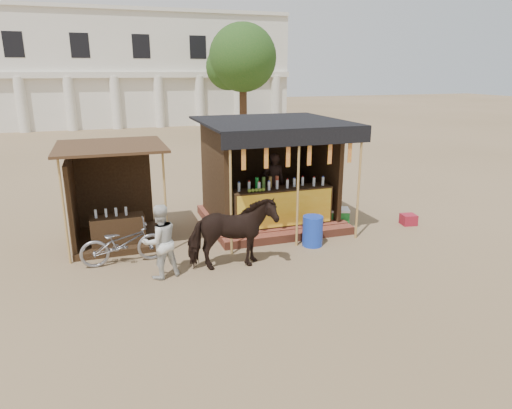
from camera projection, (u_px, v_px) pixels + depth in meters
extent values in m
plane|color=#846B4C|center=(282.00, 278.00, 9.14)|extent=(120.00, 120.00, 0.00)
cube|color=brown|center=(268.00, 217.00, 12.60)|extent=(3.40, 2.80, 0.22)
cube|color=brown|center=(290.00, 236.00, 11.19)|extent=(3.40, 0.35, 0.20)
cube|color=#362413|center=(281.00, 206.00, 11.57)|extent=(2.60, 0.55, 0.95)
cube|color=gold|center=(286.00, 209.00, 11.31)|extent=(2.50, 0.02, 0.88)
cube|color=#362413|center=(254.00, 161.00, 13.35)|extent=(3.00, 0.12, 2.50)
cube|color=#362413|center=(214.00, 173.00, 11.75)|extent=(0.12, 2.50, 2.50)
cube|color=#362413|center=(319.00, 165.00, 12.68)|extent=(0.12, 2.50, 2.50)
cube|color=black|center=(272.00, 121.00, 11.67)|extent=(3.60, 3.60, 0.06)
cube|color=black|center=(300.00, 138.00, 10.10)|extent=(3.60, 0.06, 0.36)
cylinder|color=tan|center=(231.00, 196.00, 9.98)|extent=(0.06, 0.06, 2.75)
cylinder|color=tan|center=(298.00, 190.00, 10.47)|extent=(0.06, 0.06, 2.75)
cylinder|color=tan|center=(359.00, 184.00, 10.96)|extent=(0.06, 0.06, 2.75)
cube|color=red|center=(244.00, 158.00, 9.84)|extent=(0.10, 0.02, 0.55)
cube|color=red|center=(266.00, 156.00, 10.00)|extent=(0.10, 0.02, 0.55)
cube|color=red|center=(288.00, 155.00, 10.16)|extent=(0.10, 0.02, 0.55)
cube|color=red|center=(309.00, 154.00, 10.32)|extent=(0.10, 0.02, 0.55)
cube|color=red|center=(330.00, 152.00, 10.48)|extent=(0.10, 0.02, 0.55)
cube|color=red|center=(350.00, 151.00, 10.64)|extent=(0.10, 0.02, 0.55)
imported|color=black|center=(274.00, 183.00, 12.48)|extent=(0.69, 0.56, 1.65)
cube|color=#362413|center=(119.00, 238.00, 11.11)|extent=(2.00, 2.00, 0.15)
cube|color=#362413|center=(114.00, 190.00, 11.69)|extent=(1.90, 0.10, 2.10)
cube|color=#362413|center=(72.00, 204.00, 10.54)|extent=(0.10, 1.90, 2.10)
cube|color=#472D19|center=(110.00, 146.00, 10.37)|extent=(2.40, 2.40, 0.06)
cylinder|color=tan|center=(64.00, 212.00, 9.52)|extent=(0.05, 0.05, 2.35)
cylinder|color=tan|center=(165.00, 203.00, 10.16)|extent=(0.05, 0.05, 2.35)
cube|color=#362413|center=(118.00, 232.00, 10.56)|extent=(1.20, 0.50, 0.80)
imported|color=black|center=(232.00, 234.00, 9.41)|extent=(1.83, 0.87, 1.52)
imported|color=gray|center=(123.00, 243.00, 9.74)|extent=(1.81, 0.70, 0.93)
imported|color=silver|center=(160.00, 241.00, 9.01)|extent=(0.86, 0.74, 1.52)
cylinder|color=#183BB7|center=(313.00, 231.00, 10.77)|extent=(0.54, 0.54, 0.72)
cube|color=maroon|center=(408.00, 219.00, 12.30)|extent=(0.43, 0.41, 0.28)
cube|color=#1A7728|center=(337.00, 218.00, 12.26)|extent=(0.73, 0.61, 0.40)
cube|color=white|center=(337.00, 210.00, 12.19)|extent=(0.75, 0.63, 0.06)
cube|color=silver|center=(111.00, 70.00, 34.65)|extent=(26.00, 7.00, 8.00)
cube|color=silver|center=(114.00, 75.00, 31.46)|extent=(26.00, 0.50, 0.40)
cube|color=silver|center=(108.00, 7.00, 30.32)|extent=(26.00, 0.30, 0.25)
cylinder|color=silver|center=(22.00, 105.00, 30.16)|extent=(0.70, 0.70, 3.60)
cylinder|color=silver|center=(70.00, 104.00, 31.08)|extent=(0.70, 0.70, 3.60)
cylinder|color=silver|center=(116.00, 103.00, 32.00)|extent=(0.70, 0.70, 3.60)
cylinder|color=silver|center=(159.00, 102.00, 32.92)|extent=(0.70, 0.70, 3.60)
cylinder|color=silver|center=(200.00, 101.00, 33.85)|extent=(0.70, 0.70, 3.60)
cylinder|color=silver|center=(239.00, 100.00, 34.77)|extent=(0.70, 0.70, 3.60)
cylinder|color=silver|center=(275.00, 100.00, 35.69)|extent=(0.70, 0.70, 3.60)
cylinder|color=#382314|center=(243.00, 102.00, 30.41)|extent=(0.50, 0.50, 4.00)
sphere|color=#314E1A|center=(243.00, 58.00, 29.61)|extent=(4.40, 4.40, 4.40)
sphere|color=#314E1A|center=(229.00, 67.00, 30.08)|extent=(2.99, 2.99, 2.99)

